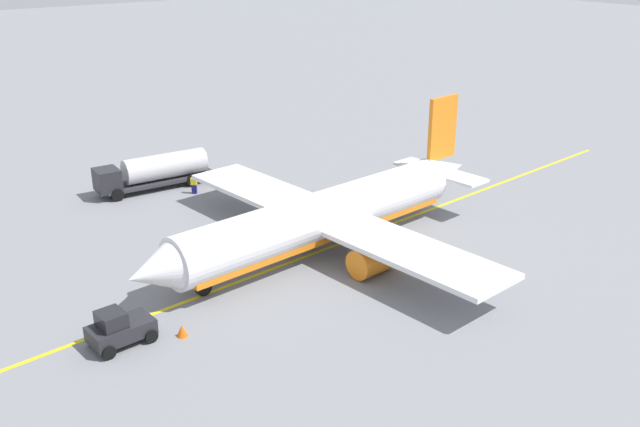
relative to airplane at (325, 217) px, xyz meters
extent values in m
plane|color=slate|center=(0.51, 0.04, -2.61)|extent=(400.00, 400.00, 0.00)
cylinder|color=white|center=(0.51, 0.04, 0.18)|extent=(24.63, 5.38, 3.58)
cube|color=orange|center=(0.51, 0.04, -0.81)|extent=(23.23, 4.64, 1.00)
cone|color=white|center=(14.04, 1.04, 0.18)|extent=(3.64, 3.68, 3.44)
cone|color=white|center=(-13.70, -1.02, 0.54)|extent=(4.96, 3.39, 3.05)
cube|color=orange|center=(-13.03, -0.97, 4.37)|extent=(3.22, 0.60, 5.20)
cube|color=white|center=(-13.03, -0.97, 0.58)|extent=(3.02, 8.55, 0.24)
cube|color=white|center=(-0.49, -0.04, -0.27)|extent=(7.01, 30.20, 0.36)
cylinder|color=orange|center=(-0.08, 5.21, -1.52)|extent=(3.35, 2.33, 2.10)
cylinder|color=orange|center=(0.69, -5.16, -1.52)|extent=(3.35, 2.33, 2.10)
cylinder|color=#4C4C51|center=(10.66, 0.79, -1.48)|extent=(0.24, 0.24, 1.17)
cylinder|color=black|center=(10.66, 0.79, -2.06)|extent=(1.13, 0.48, 1.10)
cylinder|color=#4C4C51|center=(-1.68, 2.48, -1.48)|extent=(0.24, 0.24, 1.17)
cylinder|color=black|center=(-1.68, 2.48, -2.06)|extent=(1.13, 0.48, 1.10)
cylinder|color=#4C4C51|center=(-1.29, -2.70, -1.48)|extent=(0.24, 0.24, 1.17)
cylinder|color=black|center=(-1.29, -2.70, -2.06)|extent=(1.13, 0.48, 1.10)
cube|color=#2D2D33|center=(3.55, -20.11, -1.91)|extent=(10.58, 3.29, 0.30)
cube|color=#232328|center=(8.35, -20.47, -0.96)|extent=(2.18, 2.55, 2.00)
cube|color=black|center=(9.24, -20.54, -0.56)|extent=(0.31, 2.01, 0.90)
cylinder|color=silver|center=(2.96, -20.06, -0.61)|extent=(7.77, 2.88, 2.30)
cylinder|color=black|center=(8.04, -19.20, -2.06)|extent=(1.12, 0.43, 1.10)
cylinder|color=black|center=(7.85, -21.69, -2.06)|extent=(1.12, 0.43, 1.10)
cylinder|color=black|center=(0.99, -18.65, -2.06)|extent=(1.12, 0.43, 1.10)
cylinder|color=black|center=(0.80, -21.15, -2.06)|extent=(1.12, 0.43, 1.10)
cube|color=#232328|center=(17.21, 3.10, -1.76)|extent=(3.72, 2.22, 0.90)
cube|color=black|center=(17.71, 3.13, -0.86)|extent=(1.49, 1.68, 0.90)
cylinder|color=black|center=(15.97, 2.02, -2.21)|extent=(0.82, 0.35, 0.80)
cylinder|color=black|center=(15.85, 4.02, -2.21)|extent=(0.82, 0.35, 0.80)
cylinder|color=black|center=(18.57, 2.18, -2.21)|extent=(0.82, 0.35, 0.80)
cylinder|color=black|center=(18.45, 4.18, -2.21)|extent=(0.82, 0.35, 0.80)
cube|color=navy|center=(1.80, -16.82, -2.19)|extent=(0.54, 0.53, 0.85)
cube|color=yellow|center=(1.80, -16.82, -1.46)|extent=(0.63, 0.62, 0.60)
sphere|color=tan|center=(1.80, -16.82, -1.02)|extent=(0.24, 0.24, 0.24)
cone|color=#F2590F|center=(14.13, 4.51, -2.25)|extent=(0.66, 0.66, 0.73)
cube|color=yellow|center=(0.51, 0.04, -2.61)|extent=(78.34, 6.12, 0.01)
camera|label=1|loc=(29.72, 37.75, 19.26)|focal=39.82mm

